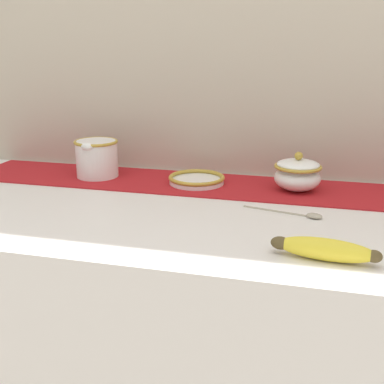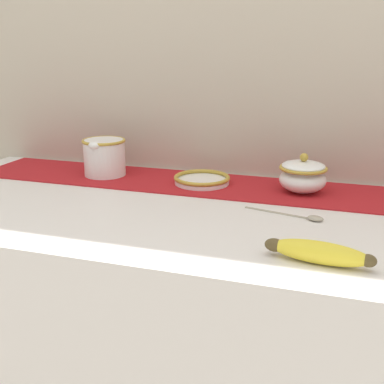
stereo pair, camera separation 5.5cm
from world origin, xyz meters
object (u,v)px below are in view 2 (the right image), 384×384
object	(u,v)px
sugar_bowl	(303,176)
small_dish	(202,179)
banana	(319,252)
spoon	(308,217)
cream_pitcher	(105,156)

from	to	relation	value
sugar_bowl	small_dish	xyz separation A→B (m)	(-0.25, -0.00, -0.03)
sugar_bowl	banana	bearing A→B (deg)	-80.80
sugar_bowl	spoon	xyz separation A→B (m)	(0.03, -0.18, -0.04)
sugar_bowl	small_dish	bearing A→B (deg)	-179.90
small_dish	banana	xyz separation A→B (m)	(0.31, -0.39, 0.01)
cream_pitcher	sugar_bowl	size ratio (longest dim) A/B	1.19
spoon	small_dish	bearing A→B (deg)	160.19
spoon	sugar_bowl	bearing A→B (deg)	112.01
cream_pitcher	small_dish	distance (m)	0.28
small_dish	banana	world-z (taller)	banana
small_dish	banana	size ratio (longest dim) A/B	0.79
cream_pitcher	sugar_bowl	distance (m)	0.52
cream_pitcher	banana	distance (m)	0.70
banana	sugar_bowl	bearing A→B (deg)	99.20
small_dish	banana	distance (m)	0.50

